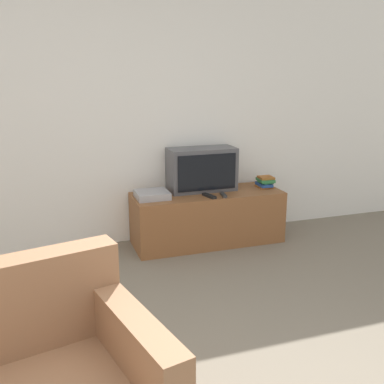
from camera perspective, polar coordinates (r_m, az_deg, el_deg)
The scene contains 7 objects.
wall_back at distance 4.49m, azimuth -9.72°, elevation 9.58°, with size 9.00×0.06×2.60m.
tv_stand at distance 4.61m, azimuth 1.96°, elevation -3.26°, with size 1.52×0.54×0.53m.
television at distance 4.58m, azimuth 1.26°, elevation 2.90°, with size 0.68×0.32×0.44m.
book_stack at distance 4.80m, azimuth 9.26°, elevation 1.27°, with size 0.18×0.22×0.11m.
remote_on_stand at distance 4.37m, azimuth 2.21°, elevation -0.49°, with size 0.09×0.19×0.02m.
remote_secondary at distance 4.42m, azimuth 4.01°, elevation -0.36°, with size 0.06×0.17×0.02m.
set_top_box at distance 4.35m, azimuth -5.10°, elevation -0.34°, with size 0.31×0.30×0.07m.
Camera 1 is at (-0.70, -1.39, 1.71)m, focal length 42.00 mm.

